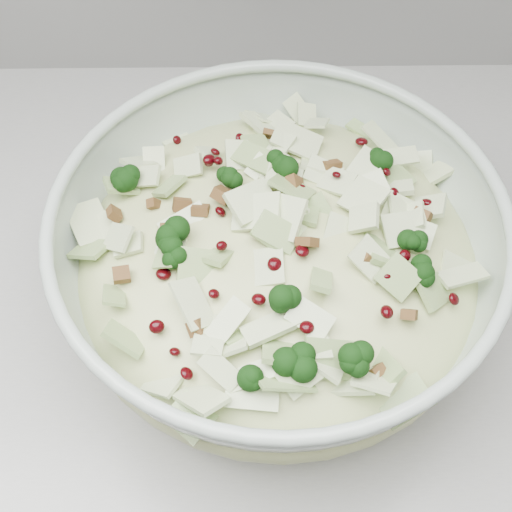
{
  "coord_description": "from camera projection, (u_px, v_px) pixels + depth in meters",
  "views": [
    {
      "loc": [
        0.45,
        1.24,
        1.51
      ],
      "look_at": [
        0.45,
        1.59,
        1.01
      ],
      "focal_mm": 50.0,
      "sensor_mm": 36.0,
      "label": 1
    }
  ],
  "objects": [
    {
      "name": "salad",
      "position": [
        278.0,
        249.0,
        0.62
      ],
      "size": [
        0.41,
        0.41,
        0.16
      ],
      "rotation": [
        0.0,
        0.0,
        -0.16
      ],
      "color": "beige",
      "rests_on": "mixing_bowl"
    },
    {
      "name": "mixing_bowl",
      "position": [
        277.0,
        266.0,
        0.64
      ],
      "size": [
        0.5,
        0.5,
        0.16
      ],
      "rotation": [
        0.0,
        0.0,
        -0.36
      ],
      "color": "#AABBAE",
      "rests_on": "counter"
    }
  ]
}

